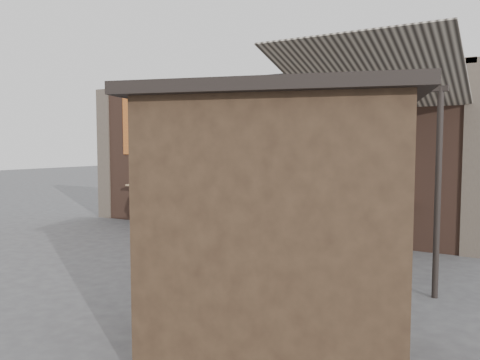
# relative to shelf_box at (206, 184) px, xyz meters

# --- Properties ---
(ground) EXTENTS (70.00, 70.00, 0.00)m
(ground) POSITION_rel_shelf_box_xyz_m (1.20, -2.30, -1.24)
(ground) COLOR #474749
(ground) RESTS_ON ground
(brick_wall) EXTENTS (10.00, 0.40, 4.00)m
(brick_wall) POSITION_rel_shelf_box_xyz_m (1.20, 0.40, 0.76)
(brick_wall) COLOR brown
(brick_wall) RESTS_ON ground
(pier_left) EXTENTS (0.50, 0.50, 4.00)m
(pier_left) POSITION_rel_shelf_box_xyz_m (-4.00, 0.40, 0.76)
(pier_left) COLOR #4C4238
(pier_left) RESTS_ON ground
(pier_right) EXTENTS (0.50, 0.50, 4.00)m
(pier_right) POSITION_rel_shelf_box_xyz_m (6.40, 0.40, 0.76)
(pier_right) COLOR #4C4238
(pier_right) RESTS_ON ground
(eating_counter) EXTENTS (8.00, 0.32, 0.05)m
(eating_counter) POSITION_rel_shelf_box_xyz_m (1.20, 0.03, -0.14)
(eating_counter) COLOR #9E7A51
(eating_counter) RESTS_ON brick_wall
(shelf_box) EXTENTS (0.62, 0.28, 0.23)m
(shelf_box) POSITION_rel_shelf_box_xyz_m (0.00, 0.00, 0.00)
(shelf_box) COLOR white
(shelf_box) RESTS_ON eating_counter
(tapestry_redgold) EXTENTS (1.50, 0.02, 2.00)m
(tapestry_redgold) POSITION_rel_shelf_box_xyz_m (-2.40, 0.18, 1.76)
(tapestry_redgold) COLOR maroon
(tapestry_redgold) RESTS_ON brick_wall
(tapestry_sun) EXTENTS (1.50, 0.02, 2.00)m
(tapestry_sun) POSITION_rel_shelf_box_xyz_m (-0.50, 0.18, 1.76)
(tapestry_sun) COLOR #F5430E
(tapestry_sun) RESTS_ON brick_wall
(tapestry_orange) EXTENTS (1.50, 0.02, 2.00)m
(tapestry_orange) POSITION_rel_shelf_box_xyz_m (1.50, 0.18, 1.76)
(tapestry_orange) COLOR orange
(tapestry_orange) RESTS_ON brick_wall
(tapestry_multi) EXTENTS (1.50, 0.02, 2.00)m
(tapestry_multi) POSITION_rel_shelf_box_xyz_m (3.50, 0.18, 1.76)
(tapestry_multi) COLOR navy
(tapestry_multi) RESTS_ON brick_wall
(hang_rail) EXTENTS (9.50, 0.06, 0.06)m
(hang_rail) POSITION_rel_shelf_box_xyz_m (1.20, 0.17, 2.74)
(hang_rail) COLOR black
(hang_rail) RESTS_ON brick_wall
(scooter_stool_0) EXTENTS (0.35, 0.78, 0.74)m
(scooter_stool_0) POSITION_rel_shelf_box_xyz_m (-1.27, -0.28, -0.87)
(scooter_stool_0) COLOR #0D2595
(scooter_stool_0) RESTS_ON ground
(scooter_stool_1) EXTENTS (0.32, 0.72, 0.68)m
(scooter_stool_1) POSITION_rel_shelf_box_xyz_m (-0.69, -0.26, -0.90)
(scooter_stool_1) COLOR navy
(scooter_stool_1) RESTS_ON ground
(scooter_stool_2) EXTENTS (0.33, 0.73, 0.70)m
(scooter_stool_2) POSITION_rel_shelf_box_xyz_m (-0.11, -0.27, -0.89)
(scooter_stool_2) COLOR navy
(scooter_stool_2) RESTS_ON ground
(scooter_stool_3) EXTENTS (0.33, 0.73, 0.70)m
(scooter_stool_3) POSITION_rel_shelf_box_xyz_m (0.42, -0.33, -0.89)
(scooter_stool_3) COLOR #A02A15
(scooter_stool_3) RESTS_ON ground
(scooter_stool_4) EXTENTS (0.39, 0.86, 0.82)m
(scooter_stool_4) POSITION_rel_shelf_box_xyz_m (1.01, -0.29, -0.83)
(scooter_stool_4) COLOR black
(scooter_stool_4) RESTS_ON ground
(scooter_stool_5) EXTENTS (0.38, 0.84, 0.80)m
(scooter_stool_5) POSITION_rel_shelf_box_xyz_m (1.66, -0.31, -0.84)
(scooter_stool_5) COLOR #952B0B
(scooter_stool_5) RESTS_ON ground
(scooter_stool_6) EXTENTS (0.40, 0.89, 0.85)m
(scooter_stool_6) POSITION_rel_shelf_box_xyz_m (2.26, -0.34, -0.82)
(scooter_stool_6) COLOR black
(scooter_stool_6) RESTS_ON ground
(scooter_stool_7) EXTENTS (0.33, 0.74, 0.70)m
(scooter_stool_7) POSITION_rel_shelf_box_xyz_m (2.79, -0.32, -0.89)
(scooter_stool_7) COLOR #9B4A0E
(scooter_stool_7) RESTS_ON ground
(scooter_stool_8) EXTENTS (0.33, 0.73, 0.69)m
(scooter_stool_8) POSITION_rel_shelf_box_xyz_m (3.38, -0.33, -0.89)
(scooter_stool_8) COLOR #0F5A0C
(scooter_stool_8) RESTS_ON ground
(diner_left) EXTENTS (0.57, 0.37, 1.54)m
(diner_left) POSITION_rel_shelf_box_xyz_m (-0.56, -0.30, -0.47)
(diner_left) COLOR #7A99B1
(diner_left) RESTS_ON ground
(diner_right) EXTENTS (1.06, 1.02, 1.73)m
(diner_right) POSITION_rel_shelf_box_xyz_m (-1.11, -0.70, -0.37)
(diner_right) COLOR #32272D
(diner_right) RESTS_ON ground
(shopper_navy) EXTENTS (1.06, 0.45, 1.81)m
(shopper_navy) POSITION_rel_shelf_box_xyz_m (3.55, -1.46, -0.34)
(shopper_navy) COLOR black
(shopper_navy) RESTS_ON ground
(shopper_grey) EXTENTS (1.00, 0.61, 1.51)m
(shopper_grey) POSITION_rel_shelf_box_xyz_m (5.25, -2.65, -0.48)
(shopper_grey) COLOR #505054
(shopper_grey) RESTS_ON ground
(shopper_tan) EXTENTS (0.95, 0.92, 1.65)m
(shopper_tan) POSITION_rel_shelf_box_xyz_m (3.90, -1.22, -0.41)
(shopper_tan) COLOR #957C5F
(shopper_tan) RESTS_ON ground
(market_stall) EXTENTS (2.93, 2.50, 2.72)m
(market_stall) POSITION_rel_shelf_box_xyz_m (4.90, -5.77, 0.12)
(market_stall) COLOR black
(market_stall) RESTS_ON ground
(stall_roof) EXTENTS (3.30, 2.86, 0.12)m
(stall_roof) POSITION_rel_shelf_box_xyz_m (4.90, -5.77, 1.54)
(stall_roof) COLOR black
(stall_roof) RESTS_ON market_stall
(stall_sign) EXTENTS (1.16, 0.37, 0.50)m
(stall_sign) POSITION_rel_shelf_box_xyz_m (4.63, -4.84, 0.73)
(stall_sign) COLOR gold
(stall_sign) RESTS_ON market_stall
(stall_shelf) EXTENTS (2.03, 0.67, 0.06)m
(stall_shelf) POSITION_rel_shelf_box_xyz_m (4.63, -4.84, -0.25)
(stall_shelf) COLOR #473321
(stall_shelf) RESTS_ON market_stall
(awning_canvas) EXTENTS (3.20, 3.28, 0.97)m
(awning_canvas) POSITION_rel_shelf_box_xyz_m (4.70, -1.40, 2.31)
(awning_canvas) COLOR beige
(awning_canvas) RESTS_ON brick_wall
(awning_ledger) EXTENTS (3.30, 0.08, 0.12)m
(awning_ledger) POSITION_rel_shelf_box_xyz_m (4.70, 0.19, 2.71)
(awning_ledger) COLOR #33261C
(awning_ledger) RESTS_ON brick_wall
(awning_header) EXTENTS (3.00, 0.08, 0.08)m
(awning_header) POSITION_rel_shelf_box_xyz_m (4.70, -2.90, 1.84)
(awning_header) COLOR black
(awning_header) RESTS_ON awning_post_left
(awning_post_left) EXTENTS (0.09, 0.09, 3.10)m
(awning_post_left) POSITION_rel_shelf_box_xyz_m (3.30, -2.90, 0.31)
(awning_post_left) COLOR black
(awning_post_left) RESTS_ON ground
(awning_post_right) EXTENTS (0.09, 0.09, 3.10)m
(awning_post_right) POSITION_rel_shelf_box_xyz_m (6.10, -2.90, 0.31)
(awning_post_right) COLOR black
(awning_post_right) RESTS_ON ground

